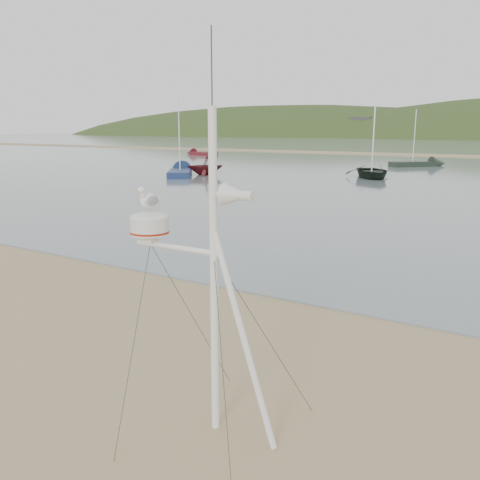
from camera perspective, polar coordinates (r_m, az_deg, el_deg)
The scene contains 7 objects.
ground at distance 9.71m, azimuth -15.49°, elevation -11.41°, with size 560.00×560.00×0.00m, color #907953.
mast_rig at distance 6.58m, azimuth -3.54°, elevation -11.35°, with size 2.21×2.36×4.99m.
boat_dark at distance 41.04m, azimuth 14.71°, elevation 10.11°, with size 3.44×1.00×4.82m, color black.
boat_red at distance 42.50m, azimuth -3.97°, elevation 9.26°, with size 2.51×1.53×2.90m, color #4F1217.
sailboat_blue_near at distance 43.50m, azimuth -6.57°, elevation 7.71°, with size 5.37×6.73×6.96m.
sailboat_dark_mid at distance 55.55m, azimuth 20.13°, elevation 8.06°, with size 5.33×5.42×6.11m.
dinghy_red_far at distance 74.02m, azimuth -4.90°, elevation 9.67°, with size 6.16×2.79×1.46m.
Camera 1 is at (6.68, -5.90, 3.86)m, focal length 38.00 mm.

